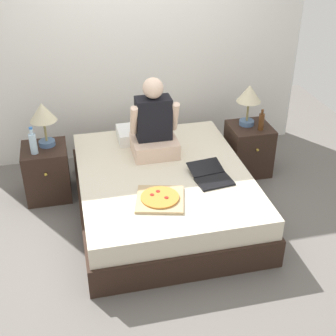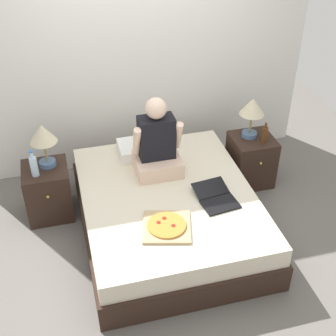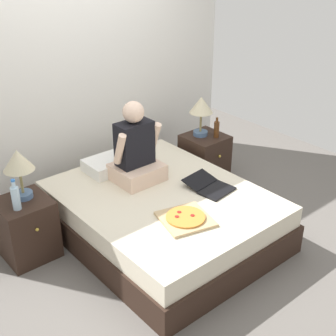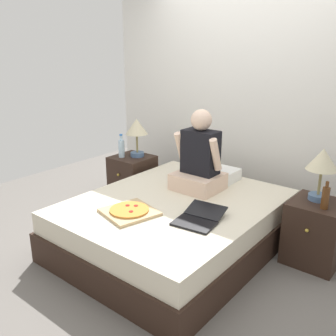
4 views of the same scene
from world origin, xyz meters
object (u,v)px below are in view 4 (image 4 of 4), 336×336
object	(u,v)px
nightstand_right	(315,232)
beer_bottle	(325,197)
lamp_on_right_nightstand	(322,163)
person_seated	(199,161)
laptop	(198,219)
lamp_on_left_nightstand	(137,129)
bed	(175,224)
nightstand_left	(133,179)
water_bottle	(121,148)
pizza_box	(129,211)

from	to	relation	value
nightstand_right	beer_bottle	bearing A→B (deg)	-54.99
nightstand_right	lamp_on_right_nightstand	xyz separation A→B (m)	(-0.03, 0.05, 0.60)
person_seated	laptop	xyz separation A→B (m)	(0.41, -0.60, -0.27)
lamp_on_left_nightstand	lamp_on_right_nightstand	distance (m)	2.11
bed	nightstand_left	bearing A→B (deg)	152.71
bed	water_bottle	xyz separation A→B (m)	(-1.17, 0.47, 0.44)
laptop	pizza_box	xyz separation A→B (m)	(-0.53, -0.24, -0.00)
nightstand_right	laptop	xyz separation A→B (m)	(-0.69, -0.78, 0.21)
nightstand_left	person_seated	distance (m)	1.19
lamp_on_left_nightstand	laptop	world-z (taller)	lamp_on_left_nightstand
laptop	lamp_on_left_nightstand	bearing A→B (deg)	150.17
lamp_on_left_nightstand	person_seated	world-z (taller)	person_seated
laptop	nightstand_right	bearing A→B (deg)	48.71
nightstand_left	beer_bottle	bearing A→B (deg)	-2.55
water_bottle	lamp_on_right_nightstand	xyz separation A→B (m)	(2.23, 0.14, 0.22)
lamp_on_left_nightstand	pizza_box	world-z (taller)	lamp_on_left_nightstand
nightstand_left	water_bottle	distance (m)	0.41
lamp_on_left_nightstand	water_bottle	xyz separation A→B (m)	(-0.12, -0.14, -0.22)
beer_bottle	person_seated	world-z (taller)	person_seated
water_bottle	person_seated	size ratio (longest dim) A/B	0.35
lamp_on_left_nightstand	laptop	bearing A→B (deg)	-29.83
lamp_on_left_nightstand	pizza_box	distance (m)	1.46
pizza_box	beer_bottle	bearing A→B (deg)	35.45
nightstand_right	pizza_box	world-z (taller)	nightstand_right
nightstand_left	lamp_on_left_nightstand	xyz separation A→B (m)	(0.04, 0.05, 0.60)
nightstand_right	water_bottle	bearing A→B (deg)	-177.72
beer_bottle	pizza_box	distance (m)	1.59
bed	laptop	xyz separation A→B (m)	(0.40, -0.22, 0.26)
nightstand_left	nightstand_right	distance (m)	2.18
bed	person_seated	size ratio (longest dim) A/B	2.55
laptop	pizza_box	bearing A→B (deg)	-156.09
bed	lamp_on_right_nightstand	xyz separation A→B (m)	(1.06, 0.61, 0.65)
water_bottle	pizza_box	world-z (taller)	water_bottle
nightstand_left	water_bottle	bearing A→B (deg)	-131.65
lamp_on_left_nightstand	nightstand_right	distance (m)	2.22
bed	lamp_on_right_nightstand	distance (m)	1.38
bed	water_bottle	distance (m)	1.33
lamp_on_left_nightstand	beer_bottle	world-z (taller)	lamp_on_left_nightstand
person_seated	pizza_box	xyz separation A→B (m)	(-0.12, -0.84, -0.27)
bed	water_bottle	world-z (taller)	water_bottle
nightstand_left	pizza_box	xyz separation A→B (m)	(0.96, -1.02, 0.21)
bed	laptop	distance (m)	0.52
bed	nightstand_left	world-z (taller)	nightstand_left
water_bottle	laptop	bearing A→B (deg)	-23.77
bed	beer_bottle	size ratio (longest dim) A/B	8.65
bed	pizza_box	world-z (taller)	pizza_box
nightstand_left	pizza_box	size ratio (longest dim) A/B	1.14
lamp_on_left_nightstand	lamp_on_right_nightstand	xyz separation A→B (m)	(2.11, 0.00, 0.00)
nightstand_right	beer_bottle	world-z (taller)	beer_bottle
nightstand_left	beer_bottle	distance (m)	2.28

